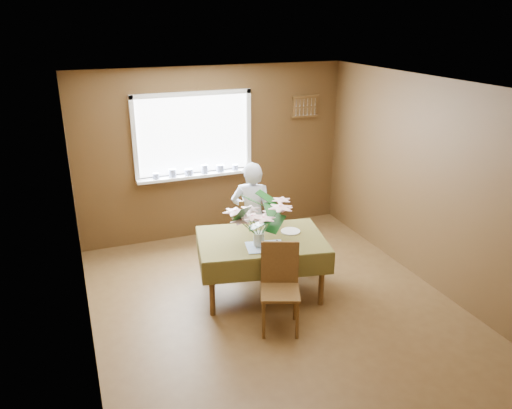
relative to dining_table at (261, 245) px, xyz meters
name	(u,v)px	position (x,y,z in m)	size (l,w,h in m)	color
floor	(273,305)	(0.02, -0.32, -0.63)	(4.50, 4.50, 0.00)	#51371C
ceiling	(276,85)	(0.02, -0.32, 1.87)	(4.50, 4.50, 0.00)	white
wall_back	(214,153)	(0.02, 1.93, 0.62)	(4.00, 4.00, 0.00)	brown
wall_front	(406,314)	(0.02, -2.57, 0.62)	(4.00, 4.00, 0.00)	brown
wall_left	(78,232)	(-1.98, -0.32, 0.62)	(4.50, 4.50, 0.00)	brown
wall_right	(427,183)	(2.02, -0.32, 0.62)	(4.50, 4.50, 0.00)	brown
window_assembly	(195,149)	(-0.28, 1.88, 0.72)	(1.72, 0.20, 1.22)	white
spoon_rack	(305,106)	(1.47, 1.90, 1.22)	(0.44, 0.05, 0.33)	brown
dining_table	(261,245)	(0.00, 0.00, 0.00)	(1.63, 1.27, 0.72)	brown
chair_far	(251,227)	(0.17, 0.80, -0.12)	(0.40, 0.40, 0.93)	brown
chair_near	(280,283)	(-0.07, -0.70, -0.11)	(0.52, 0.52, 0.94)	brown
seated_woman	(252,216)	(0.13, 0.66, 0.09)	(0.53, 0.35, 1.44)	white
flower_bouquet	(259,217)	(-0.10, -0.16, 0.44)	(0.63, 0.63, 0.54)	white
side_plate	(290,231)	(0.39, 0.05, 0.09)	(0.23, 0.23, 0.01)	white
table_knife	(280,244)	(0.13, -0.22, 0.09)	(0.02, 0.19, 0.00)	silver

